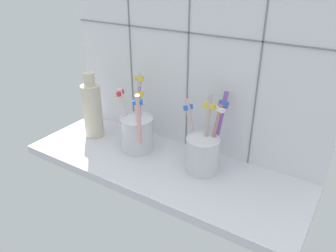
% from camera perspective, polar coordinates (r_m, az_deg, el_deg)
% --- Properties ---
extents(counter_slab, '(0.64, 0.22, 0.02)m').
position_cam_1_polar(counter_slab, '(0.75, -1.17, -7.17)').
color(counter_slab, silver).
rests_on(counter_slab, ground).
extents(tile_wall_back, '(0.64, 0.02, 0.45)m').
position_cam_1_polar(tile_wall_back, '(0.75, 3.84, 10.97)').
color(tile_wall_back, white).
rests_on(tile_wall_back, ground).
extents(toothbrush_cup_left, '(0.11, 0.12, 0.17)m').
position_cam_1_polar(toothbrush_cup_left, '(0.79, -5.34, -0.79)').
color(toothbrush_cup_left, silver).
rests_on(toothbrush_cup_left, counter_slab).
extents(toothbrush_cup_right, '(0.10, 0.11, 0.17)m').
position_cam_1_polar(toothbrush_cup_right, '(0.71, 6.10, -4.11)').
color(toothbrush_cup_right, silver).
rests_on(toothbrush_cup_right, counter_slab).
extents(ceramic_vase, '(0.05, 0.05, 0.17)m').
position_cam_1_polar(ceramic_vase, '(0.85, -12.81, 2.86)').
color(ceramic_vase, beige).
rests_on(ceramic_vase, counter_slab).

